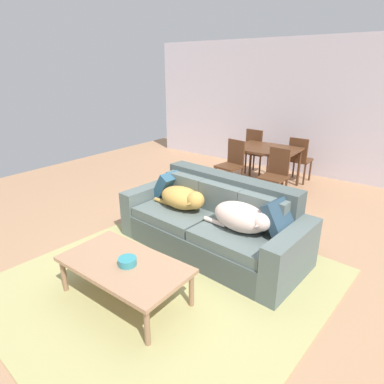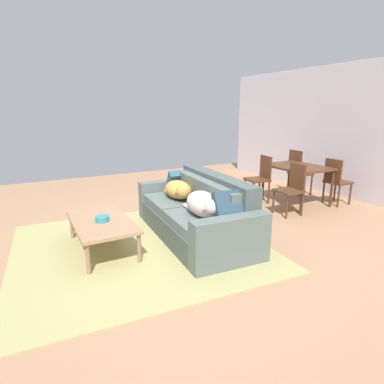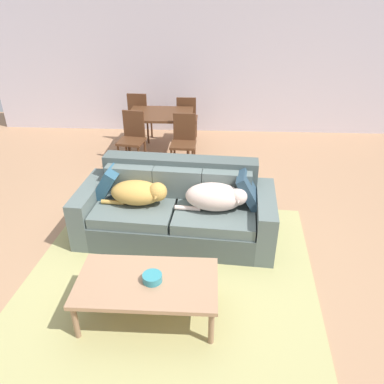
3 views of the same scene
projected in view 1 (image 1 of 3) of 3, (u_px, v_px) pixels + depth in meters
ground_plane at (202, 254)px, 3.99m from camera, size 10.00×10.00×0.00m
back_partition at (319, 109)px, 6.49m from camera, size 8.00×0.12×2.70m
area_rug at (167, 281)px, 3.48m from camera, size 3.21×3.34×0.01m
couch at (214, 224)px, 4.02m from camera, size 2.36×1.15×0.88m
dog_on_left_cushion at (183, 198)px, 4.09m from camera, size 0.77×0.41×0.28m
dog_on_right_cushion at (242, 217)px, 3.53m from camera, size 0.81×0.41×0.31m
throw_pillow_by_left_arm at (169, 185)px, 4.47m from camera, size 0.35×0.40×0.39m
throw_pillow_by_right_arm at (281, 219)px, 3.43m from camera, size 0.34×0.45×0.41m
coffee_table at (124, 266)px, 3.10m from camera, size 1.25×0.69×0.41m
bowl_on_coffee_table at (127, 261)px, 3.04m from camera, size 0.17×0.17×0.07m
dining_table at (266, 152)px, 6.05m from camera, size 1.12×0.88×0.74m
dining_chair_near_left at (232, 163)px, 5.90m from camera, size 0.45×0.45×0.92m
dining_chair_near_right at (275, 173)px, 5.42m from camera, size 0.42×0.42×0.89m
dining_chair_far_left at (256, 150)px, 6.78m from camera, size 0.42×0.42×0.96m
dining_chair_far_right at (299, 158)px, 6.31m from camera, size 0.40×0.40×0.89m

